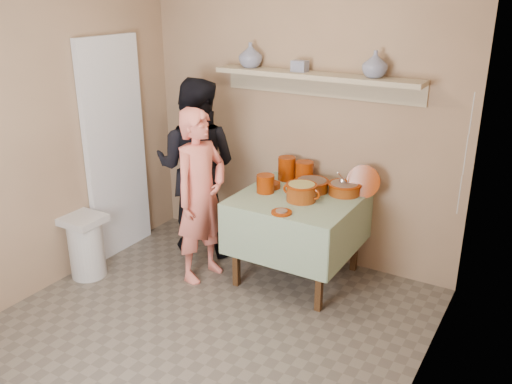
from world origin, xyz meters
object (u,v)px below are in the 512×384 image
Objects in this scene: person_helper at (196,167)px; trash_bin at (86,246)px; serving_table at (298,209)px; person_cook at (201,196)px; cazuela_rice at (301,191)px.

person_helper is 1.20m from trash_bin.
person_helper reaches higher than serving_table.
person_cook is at bearing 114.47° from person_helper.
trash_bin is (-1.59, -0.90, -0.36)m from serving_table.
person_helper is 2.94× the size of trash_bin.
trash_bin is at bearing -150.60° from serving_table.
person_cook is 2.66× the size of trash_bin.
person_cook reaches higher than cazuela_rice.
cazuela_rice is (0.06, -0.08, 0.20)m from serving_table.
trash_bin is at bearing -153.78° from cazuela_rice.
person_cook is 4.52× the size of cazuela_rice.
cazuela_rice is 1.93m from trash_bin.
cazuela_rice is at bearing -60.27° from person_cook.
serving_table is at bearing 29.40° from trash_bin.
cazuela_rice reaches higher than trash_bin.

